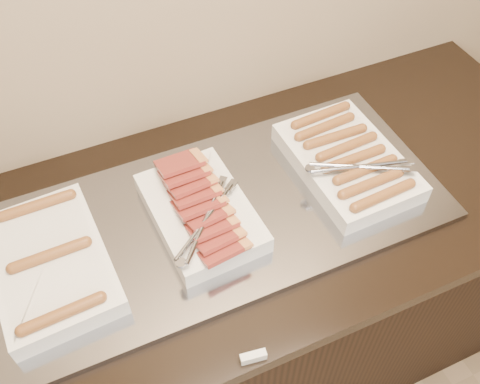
# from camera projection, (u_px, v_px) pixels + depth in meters

# --- Properties ---
(counter) EXTENTS (2.06, 0.76, 0.90)m
(counter) POSITION_uv_depth(u_px,v_px,m) (215.00, 309.00, 1.64)
(counter) COLOR black
(counter) RESTS_ON ground
(warming_tray) EXTENTS (1.20, 0.50, 0.02)m
(warming_tray) POSITION_uv_depth(u_px,v_px,m) (200.00, 222.00, 1.29)
(warming_tray) COLOR gray
(warming_tray) RESTS_ON counter
(dish_left) EXTENTS (0.26, 0.37, 0.07)m
(dish_left) POSITION_uv_depth(u_px,v_px,m) (50.00, 263.00, 1.17)
(dish_left) COLOR silver
(dish_left) RESTS_ON warming_tray
(dish_center) EXTENTS (0.24, 0.35, 0.09)m
(dish_center) POSITION_uv_depth(u_px,v_px,m) (201.00, 211.00, 1.25)
(dish_center) COLOR silver
(dish_center) RESTS_ON warming_tray
(dish_right) EXTENTS (0.27, 0.37, 0.08)m
(dish_right) POSITION_uv_depth(u_px,v_px,m) (348.00, 161.00, 1.36)
(dish_right) COLOR silver
(dish_right) RESTS_ON warming_tray
(label_holder) EXTENTS (0.06, 0.02, 0.02)m
(label_holder) POSITION_uv_depth(u_px,v_px,m) (253.00, 357.00, 1.07)
(label_holder) COLOR silver
(label_holder) RESTS_ON counter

